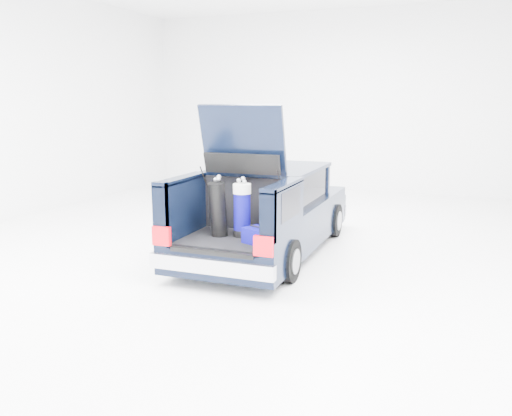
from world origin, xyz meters
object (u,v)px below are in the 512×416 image
at_px(red_suitcase, 272,216).
at_px(blue_duffel, 260,236).
at_px(black_golf_bag, 218,209).
at_px(blue_golf_bag, 242,210).
at_px(car, 269,212).

height_order(red_suitcase, blue_duffel, red_suitcase).
xyz_separation_m(black_golf_bag, blue_duffel, (0.72, -0.18, -0.29)).
bearing_deg(red_suitcase, black_golf_bag, -179.84).
bearing_deg(blue_duffel, blue_golf_bag, 167.27).
bearing_deg(red_suitcase, blue_golf_bag, -176.77).
bearing_deg(car, red_suitcase, -68.15).
distance_m(black_golf_bag, blue_duffel, 0.79).
xyz_separation_m(car, red_suitcase, (0.50, -1.25, 0.22)).
height_order(car, black_golf_bag, car).
height_order(car, blue_golf_bag, car).
bearing_deg(blue_golf_bag, red_suitcase, 12.12).
height_order(car, red_suitcase, car).
xyz_separation_m(red_suitcase, blue_duffel, (0.00, -0.50, -0.19)).
bearing_deg(black_golf_bag, blue_duffel, 1.11).
bearing_deg(red_suitcase, blue_duffel, -113.77).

